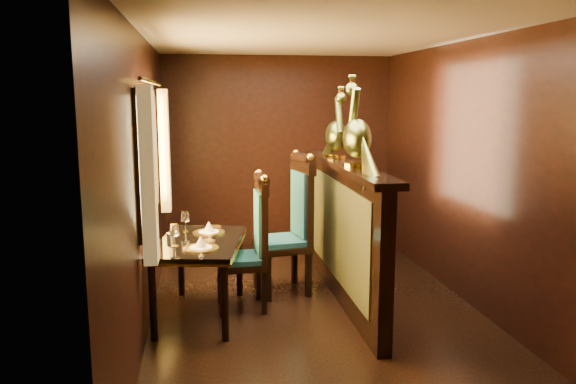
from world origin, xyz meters
name	(u,v)px	position (x,y,z in m)	size (l,w,h in m)	color
ground	(316,312)	(0.00, 0.00, 0.00)	(5.00, 5.00, 0.00)	black
room_shell	(308,141)	(-0.09, 0.02, 1.58)	(3.04, 5.04, 2.52)	black
partition	(343,229)	(0.32, 0.30, 0.71)	(0.26, 2.70, 1.36)	black
dining_table	(199,248)	(-1.05, 0.09, 0.64)	(0.93, 1.31, 0.91)	black
chair_left	(254,238)	(-0.55, 0.23, 0.67)	(0.48, 0.52, 1.29)	black
chair_right	(294,220)	(-0.10, 0.62, 0.75)	(0.60, 0.62, 1.43)	black
peacock_left	(357,121)	(0.33, -0.11, 1.76)	(0.25, 0.68, 0.81)	#18492E
peacock_right	(336,123)	(0.33, 0.65, 1.72)	(0.22, 0.60, 0.71)	#18492E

